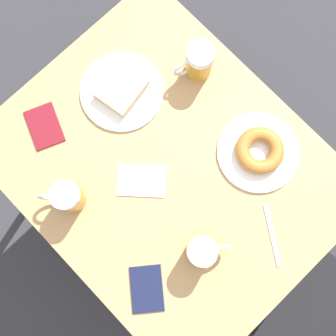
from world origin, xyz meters
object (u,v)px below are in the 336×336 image
object	(u,v)px
plate_with_donut	(259,151)
fork	(272,236)
passport_far_edge	(147,289)
beer_mug_left	(202,251)
passport_near_edge	(44,126)
beer_mug_right	(198,62)
plate_with_cake	(121,90)
napkin_folded	(142,181)
beer_mug_center	(67,197)

from	to	relation	value
plate_with_donut	fork	world-z (taller)	plate_with_donut
passport_far_edge	beer_mug_left	bearing A→B (deg)	170.37
plate_with_donut	passport_near_edge	xyz separation A→B (m)	(0.40, -0.49, -0.02)
beer_mug_right	passport_far_edge	world-z (taller)	beer_mug_right
plate_with_cake	passport_far_edge	distance (m)	0.58
napkin_folded	passport_far_edge	bearing A→B (deg)	49.50
napkin_folded	passport_near_edge	size ratio (longest dim) A/B	1.09
plate_with_cake	plate_with_donut	distance (m)	0.44
plate_with_cake	plate_with_donut	size ratio (longest dim) A/B	1.04
beer_mug_center	fork	world-z (taller)	beer_mug_center
beer_mug_left	napkin_folded	bearing A→B (deg)	-93.86
beer_mug_left	napkin_folded	world-z (taller)	beer_mug_left
plate_with_cake	plate_with_donut	xyz separation A→B (m)	(-0.16, 0.41, 0.01)
beer_mug_center	passport_far_edge	size ratio (longest dim) A/B	0.83
beer_mug_center	passport_near_edge	bearing A→B (deg)	-111.71
fork	passport_near_edge	bearing A→B (deg)	-69.70
passport_far_edge	plate_with_cake	bearing A→B (deg)	-125.98
plate_with_donut	beer_mug_left	size ratio (longest dim) A/B	1.90
napkin_folded	beer_mug_center	bearing A→B (deg)	-28.74
beer_mug_center	fork	bearing A→B (deg)	125.93
plate_with_donut	passport_far_edge	bearing A→B (deg)	6.37
plate_with_cake	napkin_folded	size ratio (longest dim) A/B	1.52
beer_mug_right	passport_near_edge	size ratio (longest dim) A/B	0.85
plate_with_cake	passport_far_edge	size ratio (longest dim) A/B	1.63
beer_mug_right	passport_far_edge	size ratio (longest dim) A/B	0.83
beer_mug_right	plate_with_cake	bearing A→B (deg)	-26.89
beer_mug_left	beer_mug_center	xyz separation A→B (m)	(0.16, -0.36, 0.00)
plate_with_donut	fork	size ratio (longest dim) A/B	1.57
plate_with_cake	beer_mug_center	distance (m)	0.36
beer_mug_right	passport_far_edge	distance (m)	0.66
napkin_folded	passport_far_edge	xyz separation A→B (m)	(0.20, 0.23, 0.00)
fork	passport_far_edge	distance (m)	0.38
beer_mug_right	fork	xyz separation A→B (m)	(0.19, 0.50, -0.06)
beer_mug_center	fork	size ratio (longest dim) A/B	0.83
beer_mug_center	passport_far_edge	distance (m)	0.34
beer_mug_left	passport_near_edge	distance (m)	0.59
plate_with_donut	passport_near_edge	world-z (taller)	plate_with_donut
plate_with_cake	fork	bearing A→B (deg)	91.58
beer_mug_right	napkin_folded	distance (m)	0.38
plate_with_cake	napkin_folded	xyz separation A→B (m)	(0.14, 0.24, -0.01)
beer_mug_left	passport_near_edge	xyz separation A→B (m)	(0.08, -0.58, -0.06)
fork	passport_near_edge	xyz separation A→B (m)	(0.25, -0.69, 0.00)
plate_with_donut	fork	bearing A→B (deg)	53.74
beer_mug_center	passport_near_edge	size ratio (longest dim) A/B	0.85
beer_mug_left	plate_with_donut	bearing A→B (deg)	-164.94
plate_with_donut	passport_far_edge	size ratio (longest dim) A/B	1.57
beer_mug_right	passport_far_edge	xyz separation A→B (m)	(0.55, 0.36, -0.06)
plate_with_cake	beer_mug_left	xyz separation A→B (m)	(0.16, 0.50, 0.05)
plate_with_donut	beer_mug_right	size ratio (longest dim) A/B	1.90
napkin_folded	passport_near_edge	bearing A→B (deg)	-73.29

